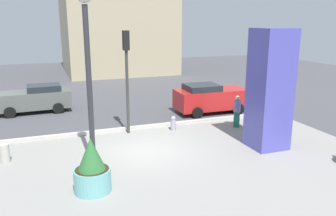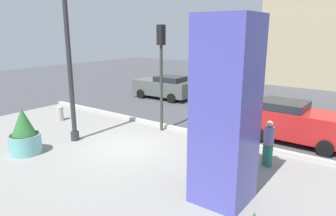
# 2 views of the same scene
# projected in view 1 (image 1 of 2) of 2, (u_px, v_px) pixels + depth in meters

# --- Properties ---
(ground_plane) EXTENTS (60.00, 60.00, 0.00)m
(ground_plane) POSITION_uv_depth(u_px,v_px,m) (125.00, 125.00, 18.35)
(ground_plane) COLOR #47474C
(plaza_pavement) EXTENTS (18.00, 10.00, 0.02)m
(plaza_pavement) POSITION_uv_depth(u_px,v_px,m) (163.00, 170.00, 12.90)
(plaza_pavement) COLOR gray
(plaza_pavement) RESTS_ON ground_plane
(curb_strip) EXTENTS (18.00, 0.24, 0.16)m
(curb_strip) POSITION_uv_depth(u_px,v_px,m) (129.00, 128.00, 17.53)
(curb_strip) COLOR #B7B2A8
(curb_strip) RESTS_ON ground_plane
(lamp_post) EXTENTS (0.44, 0.44, 6.27)m
(lamp_post) POSITION_uv_depth(u_px,v_px,m) (89.00, 87.00, 12.53)
(lamp_post) COLOR #2D2D33
(lamp_post) RESTS_ON ground_plane
(art_pillar_blue) EXTENTS (1.47, 1.47, 5.12)m
(art_pillar_blue) POSITION_uv_depth(u_px,v_px,m) (270.00, 90.00, 14.62)
(art_pillar_blue) COLOR #4C4CAD
(art_pillar_blue) RESTS_ON ground_plane
(potted_plant_curbside) EXTENTS (1.20, 1.20, 1.83)m
(potted_plant_curbside) POSITION_uv_depth(u_px,v_px,m) (92.00, 169.00, 11.10)
(potted_plant_curbside) COLOR #6BB2B2
(potted_plant_curbside) RESTS_ON ground_plane
(fire_hydrant) EXTENTS (0.36, 0.26, 0.75)m
(fire_hydrant) POSITION_uv_depth(u_px,v_px,m) (173.00, 123.00, 17.43)
(fire_hydrant) COLOR #99999E
(fire_hydrant) RESTS_ON ground_plane
(concrete_bollard) EXTENTS (0.36, 0.36, 0.75)m
(concrete_bollard) POSITION_uv_depth(u_px,v_px,m) (5.00, 154.00, 13.47)
(concrete_bollard) COLOR #B2ADA3
(concrete_bollard) RESTS_ON ground_plane
(traffic_light_corner) EXTENTS (0.28, 0.42, 4.96)m
(traffic_light_corner) POSITION_uv_depth(u_px,v_px,m) (127.00, 66.00, 16.28)
(traffic_light_corner) COLOR #333833
(traffic_light_corner) RESTS_ON ground_plane
(car_passing_lane) EXTENTS (4.32, 2.02, 1.63)m
(car_passing_lane) POSITION_uv_depth(u_px,v_px,m) (35.00, 99.00, 20.77)
(car_passing_lane) COLOR #565B56
(car_passing_lane) RESTS_ON ground_plane
(car_curb_east) EXTENTS (4.33, 2.15, 1.74)m
(car_curb_east) POSITION_uv_depth(u_px,v_px,m) (210.00, 98.00, 20.72)
(car_curb_east) COLOR red
(car_curb_east) RESTS_ON ground_plane
(pedestrian_crossing) EXTENTS (0.47, 0.47, 1.68)m
(pedestrian_crossing) POSITION_uv_depth(u_px,v_px,m) (237.00, 110.00, 17.79)
(pedestrian_crossing) COLOR #236656
(pedestrian_crossing) RESTS_ON ground_plane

